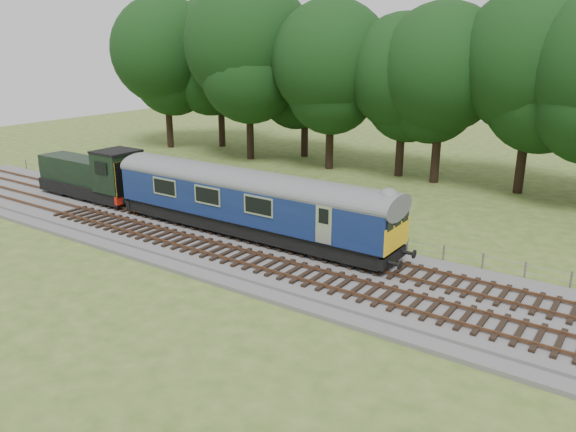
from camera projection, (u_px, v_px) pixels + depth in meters
The scene contains 9 objects.
ground at pixel (299, 265), 28.82m from camera, with size 120.00×120.00×0.00m, color #3D5921.
ballast at pixel (299, 262), 28.77m from camera, with size 70.00×7.00×0.35m, color #4C4C4F.
track_north at pixel (313, 250), 29.79m from camera, with size 67.20×2.40×0.21m.
track_south at pixel (281, 268), 27.44m from camera, with size 67.20×2.40×0.21m.
fence at pixel (342, 241), 32.35m from camera, with size 64.00×0.12×1.00m, color #6B6054, non-canonical shape.
tree_line at pixel (447, 181), 46.08m from camera, with size 70.00×8.00×18.00m, color black, non-canonical shape.
dmu_railcar at pixel (249, 198), 31.49m from camera, with size 18.05×2.86×3.88m.
shunter_loco at pixel (93, 176), 39.25m from camera, with size 8.91×2.60×3.38m.
worker at pixel (135, 200), 35.83m from camera, with size 0.70×0.46×1.91m, color orange.
Camera 1 is at (14.79, -22.30, 11.02)m, focal length 35.00 mm.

